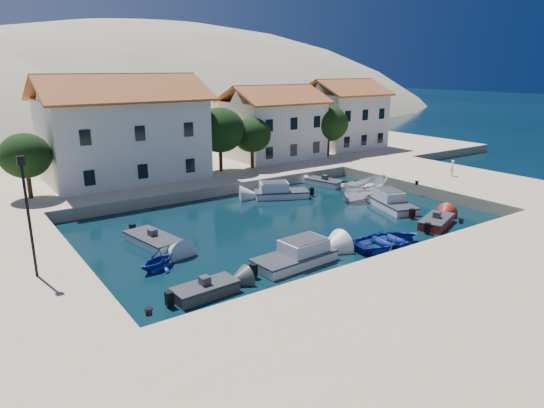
{
  "coord_description": "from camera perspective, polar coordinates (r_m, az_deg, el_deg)",
  "views": [
    {
      "loc": [
        -20.7,
        -17.67,
        11.33
      ],
      "look_at": [
        -1.87,
        9.33,
        2.0
      ],
      "focal_mm": 32.0,
      "sensor_mm": 36.0,
      "label": 1
    }
  ],
  "objects": [
    {
      "name": "ground",
      "position": [
        29.48,
        13.59,
        -7.25
      ],
      "size": [
        400.0,
        400.0,
        0.0
      ],
      "primitive_type": "plane",
      "color": "black",
      "rests_on": "ground"
    },
    {
      "name": "quay_south",
      "position": [
        26.12,
        23.63,
        -10.1
      ],
      "size": [
        52.0,
        12.0,
        1.0
      ],
      "primitive_type": "cube",
      "color": "beige",
      "rests_on": "ground"
    },
    {
      "name": "quay_east",
      "position": [
        50.8,
        20.73,
        2.47
      ],
      "size": [
        11.0,
        20.0,
        1.0
      ],
      "primitive_type": "cube",
      "color": "beige",
      "rests_on": "ground"
    },
    {
      "name": "quay_west",
      "position": [
        29.76,
        -29.3,
        -7.66
      ],
      "size": [
        8.0,
        20.0,
        1.0
      ],
      "primitive_type": "cube",
      "color": "beige",
      "rests_on": "ground"
    },
    {
      "name": "quay_north",
      "position": [
        61.09,
        -12.56,
        5.23
      ],
      "size": [
        80.0,
        36.0,
        1.0
      ],
      "primitive_type": "cube",
      "color": "beige",
      "rests_on": "ground"
    },
    {
      "name": "hills",
      "position": [
        151.25,
        -18.08,
        1.75
      ],
      "size": [
        254.0,
        176.0,
        99.0
      ],
      "color": "tan",
      "rests_on": "ground"
    },
    {
      "name": "building_left",
      "position": [
        48.28,
        -17.15,
        8.71
      ],
      "size": [
        14.7,
        9.45,
        9.7
      ],
      "color": "silver",
      "rests_on": "quay_north"
    },
    {
      "name": "building_mid",
      "position": [
        57.31,
        0.12,
        9.7
      ],
      "size": [
        10.5,
        8.4,
        8.3
      ],
      "color": "silver",
      "rests_on": "quay_north"
    },
    {
      "name": "building_right",
      "position": [
        65.61,
        8.37,
        10.53
      ],
      "size": [
        9.45,
        8.4,
        8.8
      ],
      "color": "silver",
      "rests_on": "quay_north"
    },
    {
      "name": "trees",
      "position": [
        50.38,
        -4.59,
        8.36
      ],
      "size": [
        37.3,
        5.3,
        6.45
      ],
      "color": "#382314",
      "rests_on": "quay_north"
    },
    {
      "name": "lamppost",
      "position": [
        26.69,
        -26.86,
        -0.19
      ],
      "size": [
        0.35,
        0.25,
        6.22
      ],
      "color": "black",
      "rests_on": "quay_west"
    },
    {
      "name": "bollards",
      "position": [
        33.46,
        12.01,
        -2.25
      ],
      "size": [
        29.36,
        9.56,
        0.3
      ],
      "color": "black",
      "rests_on": "ground"
    },
    {
      "name": "motorboat_grey_sw",
      "position": [
        25.47,
        -7.87,
        -10.0
      ],
      "size": [
        3.51,
        1.72,
        1.25
      ],
      "rotation": [
        0.0,
        0.0,
        0.06
      ],
      "color": "#36373C",
      "rests_on": "ground"
    },
    {
      "name": "cabin_cruiser_south",
      "position": [
        28.95,
        2.67,
        -6.21
      ],
      "size": [
        5.34,
        2.57,
        1.6
      ],
      "rotation": [
        0.0,
        0.0,
        0.07
      ],
      "color": "silver",
      "rests_on": "ground"
    },
    {
      "name": "rowboat_south",
      "position": [
        32.74,
        13.48,
        -4.88
      ],
      "size": [
        5.57,
        4.26,
        1.08
      ],
      "primitive_type": "imported",
      "rotation": [
        0.0,
        0.0,
        1.46
      ],
      "color": "navy",
      "rests_on": "ground"
    },
    {
      "name": "motorboat_red_se",
      "position": [
        37.86,
        18.76,
        -1.99
      ],
      "size": [
        4.15,
        2.95,
        1.25
      ],
      "rotation": [
        0.0,
        0.0,
        0.37
      ],
      "color": "maroon",
      "rests_on": "ground"
    },
    {
      "name": "cabin_cruiser_east",
      "position": [
        41.34,
        13.98,
        0.12
      ],
      "size": [
        3.55,
        5.47,
        1.6
      ],
      "rotation": [
        0.0,
        0.0,
        1.25
      ],
      "color": "silver",
      "rests_on": "ground"
    },
    {
      "name": "boat_east",
      "position": [
        43.98,
        10.69,
        0.61
      ],
      "size": [
        5.36,
        2.15,
        2.05
      ],
      "primitive_type": "imported",
      "rotation": [
        0.0,
        0.0,
        1.54
      ],
      "color": "silver",
      "rests_on": "ground"
    },
    {
      "name": "motorboat_white_ne",
      "position": [
        48.31,
        6.23,
        2.52
      ],
      "size": [
        2.7,
        4.1,
        1.25
      ],
      "rotation": [
        0.0,
        0.0,
        1.84
      ],
      "color": "silver",
      "rests_on": "ground"
    },
    {
      "name": "rowboat_west",
      "position": [
        29.26,
        -13.26,
        -7.4
      ],
      "size": [
        3.3,
        3.13,
        1.37
      ],
      "primitive_type": "imported",
      "rotation": [
        0.0,
        0.0,
        -1.13
      ],
      "color": "navy",
      "rests_on": "ground"
    },
    {
      "name": "motorboat_white_west",
      "position": [
        33.06,
        -13.82,
        -4.16
      ],
      "size": [
        2.73,
        4.77,
        1.25
      ],
      "rotation": [
        0.0,
        0.0,
        -1.4
      ],
      "color": "silver",
      "rests_on": "ground"
    },
    {
      "name": "cabin_cruiser_north",
      "position": [
        43.61,
        1.09,
        1.4
      ],
      "size": [
        5.22,
        3.92,
        1.6
      ],
      "rotation": [
        0.0,
        0.0,
        2.69
      ],
      "color": "silver",
      "rests_on": "ground"
    },
    {
      "name": "pedestrian",
      "position": [
        50.84,
        20.4,
        4.0
      ],
      "size": [
        0.68,
        0.61,
        1.57
      ],
      "primitive_type": "imported",
      "rotation": [
        0.0,
        0.0,
        3.66
      ],
      "color": "silver",
      "rests_on": "quay_east"
    }
  ]
}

